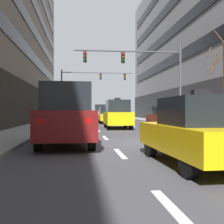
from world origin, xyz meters
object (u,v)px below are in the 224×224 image
Objects in this scene: street_tree_0 at (224,84)px; car_parked_3 at (165,117)px; car_driving_0 at (101,113)px; car_parked_2 at (201,115)px; taxi_driving_2 at (108,115)px; car_driving_3 at (75,113)px; taxi_driving_1 at (117,114)px; traffic_signal_1 at (86,83)px; taxi_driving_6 at (198,132)px; car_driving_4 at (66,115)px; traffic_signal_0 at (144,68)px; taxi_driving_5 at (77,115)px.

car_parked_3 is at bearing 110.59° from street_tree_0.
car_parked_2 is (3.87, -22.03, 0.01)m from car_driving_0.
taxi_driving_2 is 3.92m from car_driving_3.
taxi_driving_1 is at bearing 125.40° from car_parked_2.
traffic_signal_1 is (1.29, 12.35, 4.01)m from car_driving_3.
street_tree_0 is at bearing 58.87° from taxi_driving_6.
car_driving_4 is at bearing -148.67° from street_tree_0.
car_driving_0 is at bearing 90.06° from taxi_driving_6.
traffic_signal_1 is (-4.23, 16.89, 0.40)m from traffic_signal_0.
car_driving_4 is at bearing -100.42° from taxi_driving_2.
traffic_signal_1 is (-5.74, 24.07, 4.02)m from car_parked_2.
taxi_driving_6 is 15.58m from car_parked_3.
traffic_signal_0 is at bearing 63.92° from car_driving_4.
car_driving_4 reaches higher than taxi_driving_2.
traffic_signal_0 is 17.41m from traffic_signal_1.
traffic_signal_0 is (5.52, -4.54, 3.61)m from car_driving_3.
car_parked_2 reaches higher than car_driving_0.
taxi_driving_1 reaches higher than taxi_driving_2.
traffic_signal_1 is (1.40, 28.39, 3.96)m from car_driving_4.
taxi_driving_1 is 0.98× the size of taxi_driving_5.
taxi_driving_5 is 0.74× the size of street_tree_0.
taxi_driving_6 is 16.27m from traffic_signal_0.
car_parked_2 is at bearing -76.59° from traffic_signal_1.
car_parked_3 is at bearing -66.78° from taxi_driving_5.
car_driving_3 is 0.52× the size of traffic_signal_0.
traffic_signal_1 reaches higher than car_driving_4.
traffic_signal_0 is (2.32, 15.63, 3.89)m from taxi_driving_6.
traffic_signal_1 is at bearing 108.25° from car_parked_3.
traffic_signal_0 is at bearing -39.44° from car_driving_3.
car_parked_2 is at bearing -54.60° from taxi_driving_1.
taxi_driving_5 is 31.43m from taxi_driving_6.
traffic_signal_0 is at bearing 81.54° from taxi_driving_6.
car_driving_0 reaches higher than taxi_driving_2.
taxi_driving_5 reaches higher than taxi_driving_6.
car_driving_0 is 0.46× the size of traffic_signal_1.
taxi_driving_2 is at bearing 105.22° from car_parked_2.
car_parked_2 is 0.97× the size of car_parked_3.
car_parked_3 is 6.12m from street_tree_0.
taxi_driving_1 is at bearing -63.35° from car_driving_3.
taxi_driving_2 is 1.01× the size of car_parked_2.
street_tree_0 is (5.89, -20.77, 1.84)m from car_driving_0.
traffic_signal_1 reaches higher than traffic_signal_0.
taxi_driving_2 is 0.46× the size of traffic_signal_1.
car_driving_3 is 1.02× the size of taxi_driving_5.
taxi_driving_6 is 11.53m from street_tree_0.
car_driving_3 is at bearing 140.56° from traffic_signal_0.
taxi_driving_2 is 14.42m from car_parked_2.
taxi_driving_5 is 4.60m from traffic_signal_1.
street_tree_0 is (5.81, -12.65, 2.06)m from taxi_driving_2.
traffic_signal_0 is (-1.51, 0.52, 3.84)m from car_parked_3.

